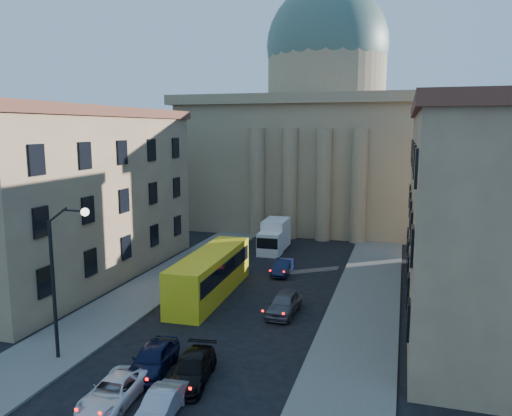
{
  "coord_description": "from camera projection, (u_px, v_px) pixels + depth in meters",
  "views": [
    {
      "loc": [
        10.87,
        -14.26,
        12.98
      ],
      "look_at": [
        0.89,
        19.19,
        7.38
      ],
      "focal_mm": 35.0,
      "sensor_mm": 36.0,
      "label": 1
    }
  ],
  "objects": [
    {
      "name": "sidewalk_left",
      "position": [
        134.0,
        299.0,
        38.03
      ],
      "size": [
        5.0,
        60.0,
        0.15
      ],
      "primitive_type": "cube",
      "color": "#625F59",
      "rests_on": "ground"
    },
    {
      "name": "sidewalk_right",
      "position": [
        360.0,
        324.0,
        33.23
      ],
      "size": [
        5.0,
        60.0,
        0.15
      ],
      "primitive_type": "cube",
      "color": "#625F59",
      "rests_on": "ground"
    },
    {
      "name": "church",
      "position": [
        324.0,
        136.0,
        69.21
      ],
      "size": [
        68.02,
        28.76,
        36.6
      ],
      "color": "#897254",
      "rests_on": "ground"
    },
    {
      "name": "building_left",
      "position": [
        67.0,
        193.0,
        43.05
      ],
      "size": [
        11.6,
        26.6,
        14.7
      ],
      "color": "tan",
      "rests_on": "ground"
    },
    {
      "name": "building_right",
      "position": [
        498.0,
        212.0,
        33.45
      ],
      "size": [
        11.6,
        26.6,
        14.7
      ],
      "color": "tan",
      "rests_on": "ground"
    },
    {
      "name": "street_lamp",
      "position": [
        60.0,
        270.0,
        27.31
      ],
      "size": [
        2.62,
        0.44,
        8.83
      ],
      "color": "black",
      "rests_on": "ground"
    },
    {
      "name": "car_left_near",
      "position": [
        153.0,
        359.0,
        26.66
      ],
      "size": [
        2.46,
        4.83,
        1.57
      ],
      "primitive_type": "imported",
      "rotation": [
        0.0,
        0.0,
        0.13
      ],
      "color": "black",
      "rests_on": "ground"
    },
    {
      "name": "car_right_near",
      "position": [
        161.0,
        405.0,
        22.49
      ],
      "size": [
        1.55,
        3.86,
        1.25
      ],
      "primitive_type": "imported",
      "rotation": [
        0.0,
        0.0,
        0.06
      ],
      "color": "#929499",
      "rests_on": "ground"
    },
    {
      "name": "car_left_mid",
      "position": [
        114.0,
        391.0,
        23.65
      ],
      "size": [
        2.31,
        4.59,
        1.25
      ],
      "primitive_type": "imported",
      "rotation": [
        0.0,
        0.0,
        0.05
      ],
      "color": "white",
      "rests_on": "ground"
    },
    {
      "name": "car_right_mid",
      "position": [
        192.0,
        369.0,
        25.72
      ],
      "size": [
        2.5,
        4.87,
        1.35
      ],
      "primitive_type": "imported",
      "rotation": [
        0.0,
        0.0,
        0.13
      ],
      "color": "black",
      "rests_on": "ground"
    },
    {
      "name": "car_right_far",
      "position": [
        284.0,
        303.0,
        35.11
      ],
      "size": [
        2.01,
        4.59,
        1.54
      ],
      "primitive_type": "imported",
      "rotation": [
        0.0,
        0.0,
        -0.04
      ],
      "color": "#515156",
      "rests_on": "ground"
    },
    {
      "name": "car_right_distant",
      "position": [
        283.0,
        267.0,
        44.69
      ],
      "size": [
        1.46,
        4.02,
        1.32
      ],
      "primitive_type": "imported",
      "rotation": [
        0.0,
        0.0,
        0.02
      ],
      "color": "black",
      "rests_on": "ground"
    },
    {
      "name": "city_bus",
      "position": [
        210.0,
        273.0,
        38.85
      ],
      "size": [
        3.17,
        12.21,
        3.42
      ],
      "rotation": [
        0.0,
        0.0,
        0.03
      ],
      "color": "yellow",
      "rests_on": "ground"
    },
    {
      "name": "box_truck",
      "position": [
        274.0,
        237.0,
        53.03
      ],
      "size": [
        2.46,
        6.0,
        3.27
      ],
      "rotation": [
        0.0,
        0.0,
        0.02
      ],
      "color": "silver",
      "rests_on": "ground"
    }
  ]
}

